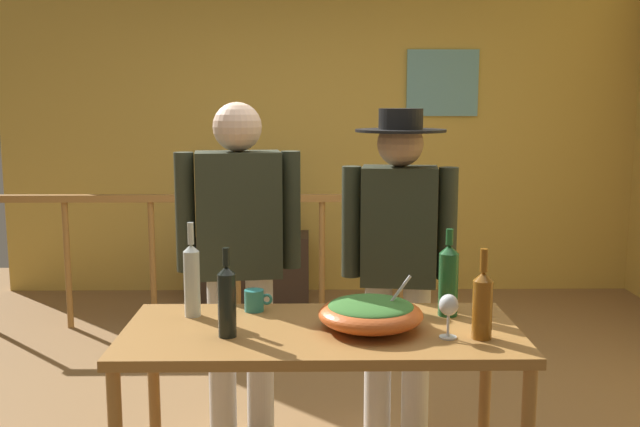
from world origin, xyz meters
The scene contains 16 objects.
ground_plane centered at (0.00, 0.00, 0.00)m, with size 7.00×7.00×0.00m, color olive.
back_wall centered at (0.00, 2.67, 1.45)m, with size 5.38×0.10×2.89m, color gold.
framed_picture centered at (1.00, 2.61, 1.77)m, with size 0.59×0.03×0.55m, color #6AA6B1.
stair_railing centered at (-0.44, 1.59, 0.64)m, with size 3.12×0.10×1.02m.
tv_console centered at (-0.57, 2.32, 0.27)m, with size 0.90×0.40×0.54m, color #38281E.
flat_screen_tv centered at (-0.57, 2.29, 0.82)m, with size 0.59×0.12×0.47m.
serving_table centered at (-0.06, -0.83, 0.69)m, with size 1.51×0.69×0.76m.
salad_bowl centered at (0.13, -0.84, 0.83)m, with size 0.40×0.40×0.21m.
wine_glass centered at (0.40, -0.95, 0.88)m, with size 0.07×0.07×0.16m.
wine_bottle_amber centered at (0.52, -0.96, 0.90)m, with size 0.07×0.07×0.34m.
wine_bottle_dark centered at (-0.41, -0.92, 0.90)m, with size 0.07×0.07×0.33m.
wine_bottle_clear centered at (-0.58, -0.66, 0.92)m, with size 0.06×0.06×0.38m.
wine_bottle_green centered at (0.45, -0.67, 0.91)m, with size 0.08×0.08×0.36m.
mug_teal centered at (-0.33, -0.60, 0.81)m, with size 0.12×0.08×0.09m.
person_standing_left centered at (-0.43, -0.19, 0.96)m, with size 0.57×0.27×1.62m.
person_standing_right centered at (0.31, -0.19, 0.93)m, with size 0.53×0.42×1.59m.
Camera 1 is at (-0.10, -3.52, 1.63)m, focal length 40.94 mm.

